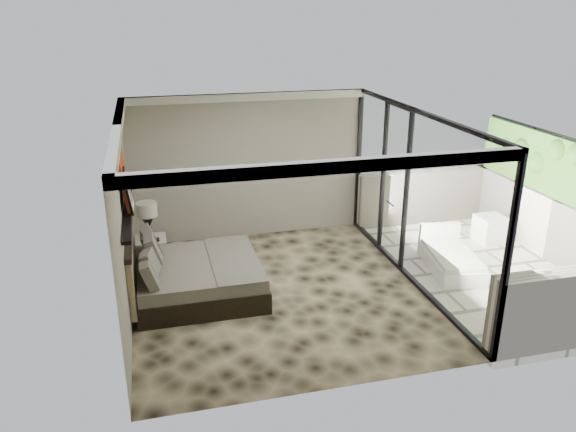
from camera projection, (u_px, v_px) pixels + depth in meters
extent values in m
plane|color=black|center=(278.00, 292.00, 8.94)|extent=(5.00, 5.00, 0.00)
cube|color=silver|center=(277.00, 118.00, 7.96)|extent=(4.50, 5.00, 0.02)
cube|color=gray|center=(248.00, 167.00, 10.71)|extent=(4.50, 0.02, 2.80)
cube|color=gray|center=(124.00, 223.00, 7.93)|extent=(0.02, 5.00, 2.80)
cube|color=white|center=(414.00, 198.00, 8.96)|extent=(0.08, 5.00, 2.80)
cube|color=beige|center=(486.00, 270.00, 9.82)|extent=(3.00, 5.00, 0.12)
cube|color=#C1B39C|center=(558.00, 231.00, 9.92)|extent=(0.30, 5.00, 1.10)
cube|color=black|center=(127.00, 214.00, 8.00)|extent=(0.12, 2.20, 0.05)
cube|color=black|center=(200.00, 284.00, 8.85)|extent=(1.93, 1.84, 0.33)
cube|color=#605950|center=(199.00, 269.00, 8.76)|extent=(1.87, 1.78, 0.20)
cube|color=#534F48|center=(234.00, 259.00, 8.85)|extent=(0.73, 1.82, 0.03)
cube|color=#7F6451|center=(132.00, 263.00, 8.46)|extent=(0.08, 1.94, 0.92)
cube|color=black|center=(152.00, 252.00, 9.77)|extent=(0.68, 0.68, 0.52)
cone|color=black|center=(149.00, 233.00, 9.69)|extent=(0.20, 0.20, 0.18)
cone|color=black|center=(148.00, 223.00, 9.63)|extent=(0.20, 0.20, 0.18)
cylinder|color=beige|center=(147.00, 209.00, 9.54)|extent=(0.35, 0.35, 0.24)
cube|color=#B00F0F|center=(123.00, 175.00, 8.15)|extent=(0.13, 0.90, 0.90)
cube|color=black|center=(128.00, 191.00, 7.94)|extent=(0.11, 0.50, 0.60)
cube|color=silver|center=(490.00, 229.00, 10.81)|extent=(0.52, 0.52, 0.51)
cube|color=silver|center=(451.00, 262.00, 9.68)|extent=(0.98, 1.59, 0.26)
cube|color=beige|center=(452.00, 254.00, 9.63)|extent=(0.93, 1.49, 0.07)
cube|color=silver|center=(439.00, 232.00, 10.23)|extent=(0.75, 0.24, 0.32)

